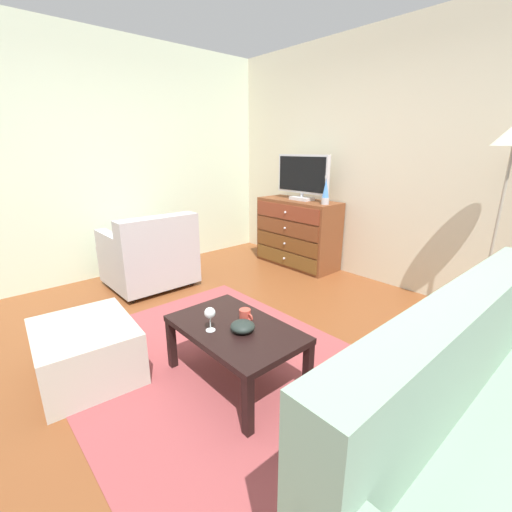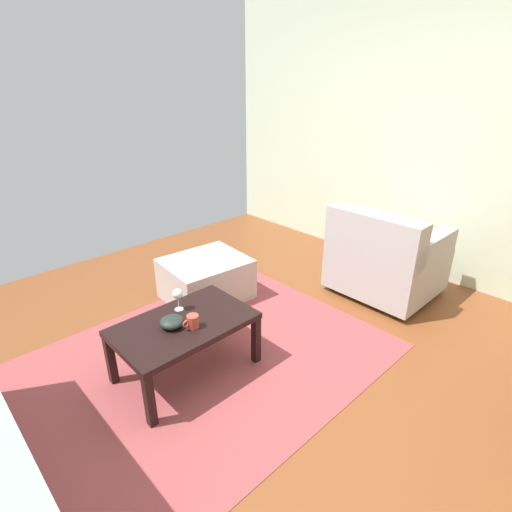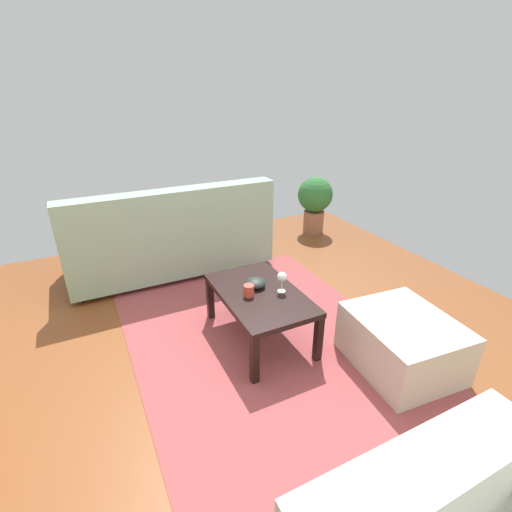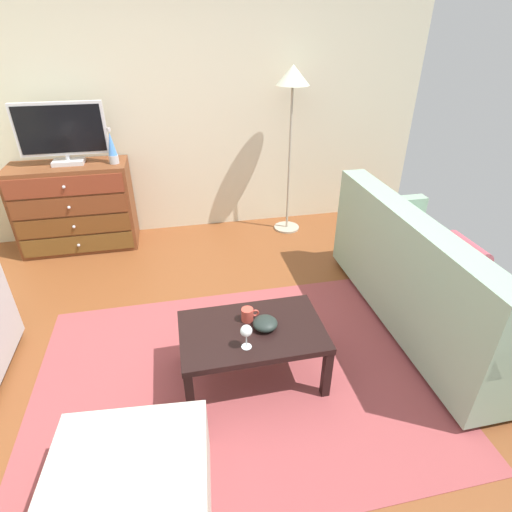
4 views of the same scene
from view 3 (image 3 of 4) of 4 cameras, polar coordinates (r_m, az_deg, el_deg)
The scene contains 9 objects.
ground_plane at distance 2.69m, azimuth -0.32°, elevation -17.16°, with size 5.28×4.97×0.05m, color brown.
area_rug at distance 2.88m, azimuth 1.57°, elevation -13.14°, with size 2.60×1.90×0.01m, color #954143.
coffee_table at distance 2.75m, azimuth 0.58°, elevation -6.45°, with size 0.89×0.55×0.40m.
wine_glass at distance 2.68m, azimuth 4.01°, elevation -3.29°, with size 0.07×0.07×0.16m.
mug at distance 2.66m, azimuth -1.13°, elevation -5.27°, with size 0.11×0.08×0.08m.
bowl_decorative at distance 2.77m, azimuth -0.10°, elevation -4.13°, with size 0.15×0.15×0.07m, color #202A26.
couch_large at distance 3.87m, azimuth -13.07°, elevation 2.64°, with size 0.85×1.98×0.91m.
ottoman at distance 2.76m, azimuth 21.49°, elevation -12.28°, with size 0.70×0.60×0.37m, color #B9B5A7.
potted_plant at distance 4.84m, azimuth 9.03°, elevation 8.56°, with size 0.44×0.44×0.72m.
Camera 3 is at (-1.79, 0.87, 1.78)m, focal length 26.05 mm.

